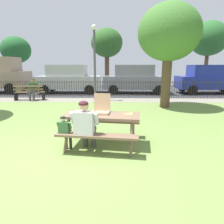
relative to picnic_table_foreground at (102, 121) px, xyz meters
The scene contains 19 objects.
ground 1.64m from the picnic_table_foreground, 126.83° to the left, with size 28.00×11.86×0.02m, color olive.
cobblestone_walkway 6.55m from the picnic_table_foreground, 98.07° to the left, with size 28.00×1.40×0.01m, color gray.
street_asphalt 11.20m from the picnic_table_foreground, 94.69° to the left, with size 28.00×7.99×0.01m, color #38383D.
picnic_table_foreground is the anchor object (origin of this frame).
pizza_box_open 0.30m from the picnic_table_foreground, 98.54° to the left, with size 0.44×0.45×0.46m.
pizza_slice_on_table 0.66m from the picnic_table_foreground, ahead, with size 0.28×0.30×0.02m.
adult_at_table 0.57m from the picnic_table_foreground, 125.46° to the right, with size 0.63×0.62×1.19m.
child_at_table 0.91m from the picnic_table_foreground, 151.11° to the right, with size 0.34×0.33×0.84m.
iron_fence_streetside 7.21m from the picnic_table_foreground, 97.29° to the left, with size 22.40×0.03×1.03m.
park_bench_left 7.77m from the picnic_table_foreground, 125.60° to the left, with size 1.63×0.59×0.85m.
person_on_park_bench 7.66m from the picnic_table_foreground, 124.15° to the left, with size 0.62×0.61×1.19m.
lamp_post_walkway 6.66m from the picnic_table_foreground, 97.55° to the left, with size 0.28×0.28×3.96m.
tree_near_table 5.97m from the picnic_table_foreground, 60.73° to the left, with size 2.72×2.72×4.53m.
parked_car_center 9.90m from the picnic_table_foreground, 107.78° to the left, with size 4.43×1.97×1.94m.
parked_car_right 9.57m from the picnic_table_foreground, 80.19° to the left, with size 4.49×2.09×1.94m.
parked_car_far_right 11.57m from the picnic_table_foreground, 54.49° to the left, with size 4.46×2.04×1.94m.
far_tree_left 19.85m from the picnic_table_foreground, 121.22° to the left, with size 3.00×3.00×4.82m.
far_tree_midleft 17.18m from the picnic_table_foreground, 92.38° to the left, with size 3.21×3.21×5.59m.
far_tree_center 19.73m from the picnic_table_foreground, 60.35° to the left, with size 3.76×3.76×6.22m.
Camera 1 is at (1.27, -3.92, 1.91)m, focal length 32.03 mm.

